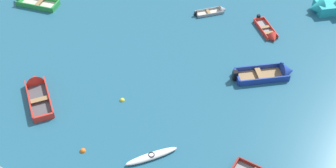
{
  "coord_description": "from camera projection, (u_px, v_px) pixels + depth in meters",
  "views": [
    {
      "loc": [
        2.46,
        -5.99,
        23.46
      ],
      "look_at": [
        0.0,
        18.08,
        0.15
      ],
      "focal_mm": 47.4,
      "sensor_mm": 36.0,
      "label": 1
    }
  ],
  "objects": [
    {
      "name": "rowboat_red_outer_right",
      "position": [
        37.0,
        88.0,
        33.16
      ],
      "size": [
        3.33,
        4.77,
        1.35
      ],
      "color": "#4C4C51",
      "rests_on": "ground_plane"
    },
    {
      "name": "rowboat_grey_back_row_right",
      "position": [
        217.0,
        11.0,
        40.61
      ],
      "size": [
        3.03,
        1.87,
        0.8
      ],
      "color": "beige",
      "rests_on": "ground_plane"
    },
    {
      "name": "kayak_white_cluster_outer",
      "position": [
        151.0,
        156.0,
        28.72
      ],
      "size": [
        3.4,
        2.18,
        0.34
      ],
      "color": "white",
      "rests_on": "ground_plane"
    },
    {
      "name": "rowboat_deep_blue_cluster_inner",
      "position": [
        275.0,
        73.0,
        34.35
      ],
      "size": [
        4.93,
        2.63,
        1.46
      ],
      "color": "#99754C",
      "rests_on": "ground_plane"
    },
    {
      "name": "rowboat_green_far_back",
      "position": [
        27.0,
        1.0,
        41.65
      ],
      "size": [
        4.59,
        2.36,
        1.43
      ],
      "color": "beige",
      "rests_on": "ground_plane"
    },
    {
      "name": "rowboat_red_near_left",
      "position": [
        269.0,
        34.0,
        38.07
      ],
      "size": [
        2.12,
        3.48,
        0.92
      ],
      "color": "gray",
      "rests_on": "ground_plane"
    },
    {
      "name": "mooring_buoy_far_field",
      "position": [
        83.0,
        151.0,
        29.22
      ],
      "size": [
        0.38,
        0.38,
        0.38
      ],
      "primitive_type": "sphere",
      "color": "orange",
      "rests_on": "ground_plane"
    },
    {
      "name": "mooring_buoy_central",
      "position": [
        122.0,
        100.0,
        32.56
      ],
      "size": [
        0.36,
        0.36,
        0.36
      ],
      "primitive_type": "sphere",
      "color": "yellow",
      "rests_on": "ground_plane"
    }
  ]
}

